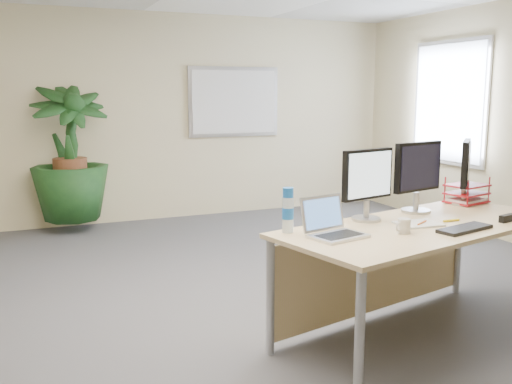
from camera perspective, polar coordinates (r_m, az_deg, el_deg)
name	(u,v)px	position (r m, az deg, el deg)	size (l,w,h in m)	color
floor	(275,333)	(4.15, 1.89, -13.92)	(8.00, 8.00, 0.00)	#444549
back_wall	(147,118)	(7.62, -10.84, 7.29)	(7.00, 0.04, 2.70)	beige
whiteboard	(234,102)	(7.92, -2.21, 8.99)	(1.30, 0.04, 0.95)	#B4B4B9
window	(449,103)	(7.66, 18.73, 8.45)	(0.04, 1.30, 1.55)	#B4B4B9
desk	(408,245)	(4.11, 14.95, -5.15)	(2.24, 1.33, 0.80)	#CFB97A
floor_plant	(70,170)	(7.23, -18.07, 2.06)	(0.84, 0.84, 1.50)	#153B18
monitor_left	(367,180)	(3.97, 11.09, 1.20)	(0.44, 0.20, 0.49)	#A3A3A7
monitor_right	(418,172)	(4.33, 15.88, 1.91)	(0.46, 0.21, 0.52)	#A3A3A7
monitor_dark	(465,168)	(4.76, 20.22, 2.28)	(0.35, 0.35, 0.51)	#A3A3A7
laptop	(332,226)	(3.55, 7.57, -3.41)	(0.39, 0.36, 0.24)	silver
keyboard	(465,229)	(3.90, 20.14, -3.47)	(0.42, 0.14, 0.02)	black
coffee_mug	(404,226)	(3.71, 14.54, -3.30)	(0.12, 0.08, 0.09)	silver
spiral_notebook	(418,224)	(3.98, 15.93, -3.07)	(0.28, 0.21, 0.01)	silver
orange_pen	(422,223)	(3.96, 16.27, -2.95)	(0.01, 0.01, 0.14)	orange
yellow_highlighter	(451,220)	(4.13, 18.93, -2.70)	(0.02, 0.02, 0.13)	yellow
water_bottle	(288,211)	(3.60, 3.21, -1.92)	(0.07, 0.07, 0.29)	silver
letter_tray	(467,195)	(4.85, 20.31, -0.28)	(0.36, 0.30, 0.15)	#A6141C
stapler	(507,218)	(4.27, 23.84, -2.40)	(0.15, 0.04, 0.05)	black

